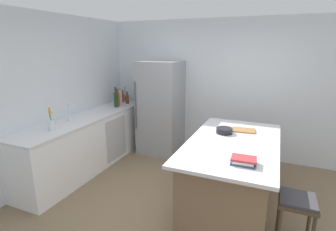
{
  "coord_description": "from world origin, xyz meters",
  "views": [
    {
      "loc": [
        0.85,
        -2.7,
        2.1
      ],
      "look_at": [
        -0.74,
        1.04,
        1.0
      ],
      "focal_mm": 27.55,
      "sensor_mm": 36.0,
      "label": 1
    }
  ],
  "objects_px": {
    "kitchen_island": "(231,173)",
    "flower_vase": "(51,124)",
    "wine_bottle": "(116,99)",
    "refrigerator": "(161,108)",
    "bar_stool": "(297,207)",
    "cutting_board": "(243,130)",
    "gin_bottle": "(125,96)",
    "cookbook_stack": "(244,161)",
    "sink_faucet": "(68,112)",
    "vinegar_bottle": "(119,100)",
    "whiskey_bottle": "(117,99)",
    "syrup_bottle": "(127,99)",
    "hot_sauce_bottle": "(123,97)",
    "soda_bottle": "(120,98)",
    "mixing_bowl": "(224,131)"
  },
  "relations": [
    {
      "from": "sink_faucet",
      "to": "vinegar_bottle",
      "type": "distance_m",
      "value": 1.22
    },
    {
      "from": "soda_bottle",
      "to": "mixing_bowl",
      "type": "bearing_deg",
      "value": -22.16
    },
    {
      "from": "bar_stool",
      "to": "hot_sauce_bottle",
      "type": "xyz_separation_m",
      "value": [
        -3.33,
        2.0,
        0.53
      ]
    },
    {
      "from": "sink_faucet",
      "to": "syrup_bottle",
      "type": "height_order",
      "value": "sink_faucet"
    },
    {
      "from": "bar_stool",
      "to": "gin_bottle",
      "type": "bearing_deg",
      "value": 147.82
    },
    {
      "from": "refrigerator",
      "to": "wine_bottle",
      "type": "relative_size",
      "value": 4.59
    },
    {
      "from": "kitchen_island",
      "to": "cutting_board",
      "type": "height_order",
      "value": "cutting_board"
    },
    {
      "from": "kitchen_island",
      "to": "whiskey_bottle",
      "type": "xyz_separation_m",
      "value": [
        -2.52,
        1.14,
        0.6
      ]
    },
    {
      "from": "bar_stool",
      "to": "cookbook_stack",
      "type": "distance_m",
      "value": 0.7
    },
    {
      "from": "bar_stool",
      "to": "flower_vase",
      "type": "bearing_deg",
      "value": -179.12
    },
    {
      "from": "refrigerator",
      "to": "bar_stool",
      "type": "relative_size",
      "value": 2.91
    },
    {
      "from": "sink_faucet",
      "to": "bar_stool",
      "type": "bearing_deg",
      "value": -6.82
    },
    {
      "from": "gin_bottle",
      "to": "hot_sauce_bottle",
      "type": "bearing_deg",
      "value": -88.58
    },
    {
      "from": "refrigerator",
      "to": "sink_faucet",
      "type": "bearing_deg",
      "value": -120.39
    },
    {
      "from": "hot_sauce_bottle",
      "to": "sink_faucet",
      "type": "bearing_deg",
      "value": -89.06
    },
    {
      "from": "hot_sauce_bottle",
      "to": "syrup_bottle",
      "type": "relative_size",
      "value": 1.04
    },
    {
      "from": "bar_stool",
      "to": "cutting_board",
      "type": "relative_size",
      "value": 1.81
    },
    {
      "from": "refrigerator",
      "to": "gin_bottle",
      "type": "distance_m",
      "value": 0.95
    },
    {
      "from": "wine_bottle",
      "to": "cutting_board",
      "type": "bearing_deg",
      "value": -10.48
    },
    {
      "from": "cookbook_stack",
      "to": "mixing_bowl",
      "type": "xyz_separation_m",
      "value": [
        -0.38,
        0.9,
        0.0
      ]
    },
    {
      "from": "sink_faucet",
      "to": "soda_bottle",
      "type": "xyz_separation_m",
      "value": [
        0.04,
        1.41,
        -0.03
      ]
    },
    {
      "from": "wine_bottle",
      "to": "mixing_bowl",
      "type": "xyz_separation_m",
      "value": [
        2.25,
        -0.67,
        -0.14
      ]
    },
    {
      "from": "vinegar_bottle",
      "to": "cookbook_stack",
      "type": "distance_m",
      "value": 3.11
    },
    {
      "from": "syrup_bottle",
      "to": "hot_sauce_bottle",
      "type": "bearing_deg",
      "value": 149.76
    },
    {
      "from": "kitchen_island",
      "to": "refrigerator",
      "type": "height_order",
      "value": "refrigerator"
    },
    {
      "from": "gin_bottle",
      "to": "hot_sauce_bottle",
      "type": "relative_size",
      "value": 1.15
    },
    {
      "from": "wine_bottle",
      "to": "soda_bottle",
      "type": "bearing_deg",
      "value": 106.35
    },
    {
      "from": "wine_bottle",
      "to": "refrigerator",
      "type": "bearing_deg",
      "value": 27.28
    },
    {
      "from": "kitchen_island",
      "to": "flower_vase",
      "type": "relative_size",
      "value": 5.98
    },
    {
      "from": "kitchen_island",
      "to": "refrigerator",
      "type": "relative_size",
      "value": 1.09
    },
    {
      "from": "sink_faucet",
      "to": "cookbook_stack",
      "type": "bearing_deg",
      "value": -9.21
    },
    {
      "from": "whiskey_bottle",
      "to": "hot_sauce_bottle",
      "type": "bearing_deg",
      "value": 100.12
    },
    {
      "from": "flower_vase",
      "to": "cookbook_stack",
      "type": "distance_m",
      "value": 2.65
    },
    {
      "from": "whiskey_bottle",
      "to": "cookbook_stack",
      "type": "bearing_deg",
      "value": -32.93
    },
    {
      "from": "kitchen_island",
      "to": "cutting_board",
      "type": "relative_size",
      "value": 5.74
    },
    {
      "from": "kitchen_island",
      "to": "bar_stool",
      "type": "distance_m",
      "value": 0.95
    },
    {
      "from": "whiskey_bottle",
      "to": "vinegar_bottle",
      "type": "distance_m",
      "value": 0.14
    },
    {
      "from": "wine_bottle",
      "to": "cutting_board",
      "type": "distance_m",
      "value": 2.54
    },
    {
      "from": "gin_bottle",
      "to": "wine_bottle",
      "type": "xyz_separation_m",
      "value": [
        0.15,
        -0.57,
        0.03
      ]
    },
    {
      "from": "refrigerator",
      "to": "flower_vase",
      "type": "xyz_separation_m",
      "value": [
        -0.8,
        -1.98,
        0.12
      ]
    },
    {
      "from": "syrup_bottle",
      "to": "refrigerator",
      "type": "bearing_deg",
      "value": 1.99
    },
    {
      "from": "soda_bottle",
      "to": "wine_bottle",
      "type": "bearing_deg",
      "value": -73.65
    },
    {
      "from": "hot_sauce_bottle",
      "to": "mixing_bowl",
      "type": "relative_size",
      "value": 1.15
    },
    {
      "from": "whiskey_bottle",
      "to": "flower_vase",
      "type": "bearing_deg",
      "value": -87.59
    },
    {
      "from": "hot_sauce_bottle",
      "to": "vinegar_bottle",
      "type": "distance_m",
      "value": 0.42
    },
    {
      "from": "syrup_bottle",
      "to": "soda_bottle",
      "type": "bearing_deg",
      "value": -137.62
    },
    {
      "from": "flower_vase",
      "to": "whiskey_bottle",
      "type": "height_order",
      "value": "flower_vase"
    },
    {
      "from": "gin_bottle",
      "to": "cookbook_stack",
      "type": "xyz_separation_m",
      "value": [
        2.78,
        -2.15,
        -0.11
      ]
    },
    {
      "from": "kitchen_island",
      "to": "bar_stool",
      "type": "bearing_deg",
      "value": -37.31
    },
    {
      "from": "syrup_bottle",
      "to": "cutting_board",
      "type": "bearing_deg",
      "value": -18.73
    }
  ]
}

